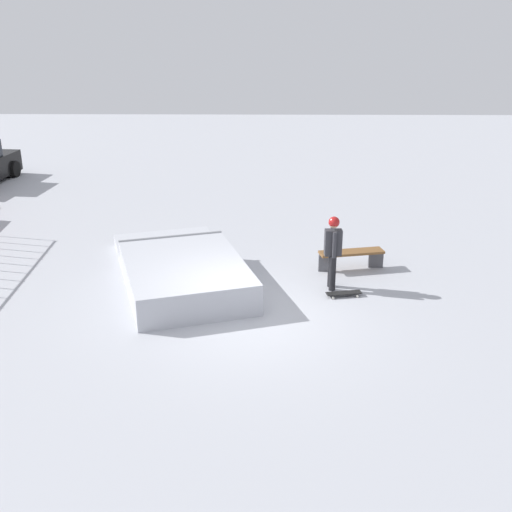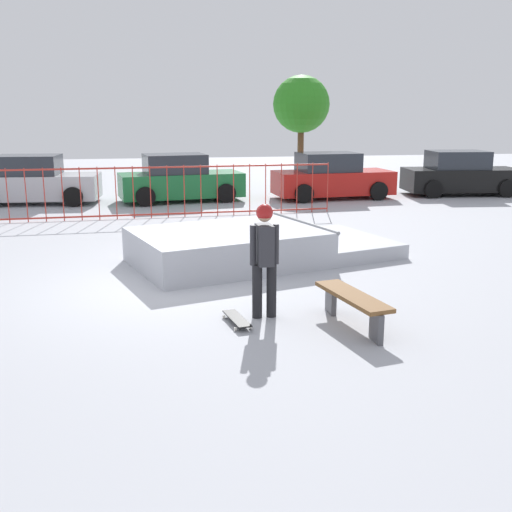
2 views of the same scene
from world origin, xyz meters
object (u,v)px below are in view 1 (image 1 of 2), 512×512
at_px(skateboard, 344,293).
at_px(park_bench, 351,256).
at_px(skate_ramp, 181,270).
at_px(skater, 333,247).

distance_m(skateboard, park_bench, 1.70).
xyz_separation_m(skate_ramp, park_bench, (0.89, -4.10, 0.04)).
xyz_separation_m(skateboard, park_bench, (1.63, -0.36, 0.28)).
distance_m(skater, skateboard, 1.06).
relative_size(skater, park_bench, 1.05).
bearing_deg(skate_ramp, park_bench, -95.41).
distance_m(skate_ramp, skateboard, 3.81).
height_order(skater, skateboard, skater).
distance_m(skate_ramp, skater, 3.57).
relative_size(skateboard, park_bench, 0.50).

